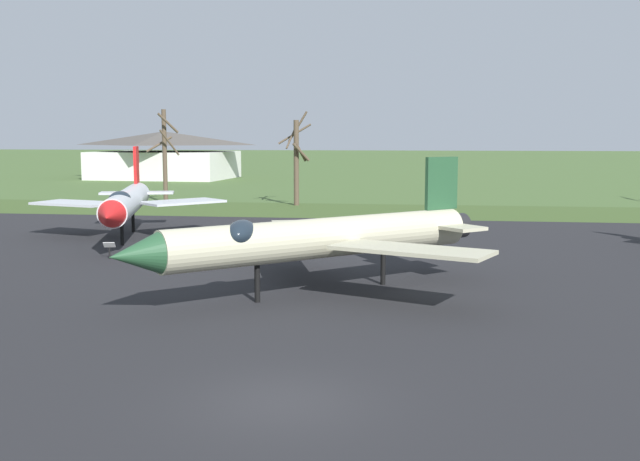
# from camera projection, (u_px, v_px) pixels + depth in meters

# --- Properties ---
(ground_plane) EXTENTS (600.00, 600.00, 0.00)m
(ground_plane) POSITION_uv_depth(u_px,v_px,m) (282.00, 403.00, 17.15)
(ground_plane) COLOR #425B2D
(asphalt_apron) EXTENTS (73.59, 47.57, 0.05)m
(asphalt_apron) POSITION_uv_depth(u_px,v_px,m) (346.00, 282.00, 31.16)
(asphalt_apron) COLOR black
(asphalt_apron) RESTS_ON ground
(grass_verge_strip) EXTENTS (133.59, 12.00, 0.06)m
(grass_verge_strip) POSITION_uv_depth(u_px,v_px,m) (385.00, 211.00, 60.42)
(grass_verge_strip) COLOR #3A5024
(grass_verge_strip) RESTS_ON ground
(jet_fighter_front_right) EXTENTS (13.19, 12.74, 5.23)m
(jet_fighter_front_right) POSITION_uv_depth(u_px,v_px,m) (317.00, 237.00, 28.52)
(jet_fighter_front_right) COLOR #B7B293
(jet_fighter_front_right) RESTS_ON ground
(jet_fighter_rear_center) EXTENTS (11.36, 15.95, 5.43)m
(jet_fighter_rear_center) POSITION_uv_depth(u_px,v_px,m) (126.00, 202.00, 43.67)
(jet_fighter_rear_center) COLOR silver
(jet_fighter_rear_center) RESTS_ON ground
(info_placard_rear_center) EXTENTS (0.61, 0.37, 0.89)m
(info_placard_rear_center) POSITION_uv_depth(u_px,v_px,m) (109.00, 248.00, 36.92)
(info_placard_rear_center) COLOR black
(info_placard_rear_center) RESTS_ON ground
(bare_tree_far_left) EXTENTS (3.25, 3.25, 8.48)m
(bare_tree_far_left) POSITION_uv_depth(u_px,v_px,m) (165.00, 153.00, 66.92)
(bare_tree_far_left) COLOR brown
(bare_tree_far_left) RESTS_ON ground
(bare_tree_left_of_center) EXTENTS (3.07, 3.10, 8.28)m
(bare_tree_left_of_center) POSITION_uv_depth(u_px,v_px,m) (297.00, 158.00, 64.94)
(bare_tree_left_of_center) COLOR brown
(bare_tree_left_of_center) RESTS_ON ground
(visitor_building) EXTENTS (20.47, 15.59, 6.75)m
(visitor_building) POSITION_uv_depth(u_px,v_px,m) (164.00, 156.00, 107.20)
(visitor_building) COLOR silver
(visitor_building) RESTS_ON ground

